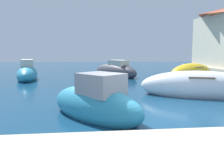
{
  "coord_description": "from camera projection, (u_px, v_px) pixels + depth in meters",
  "views": [
    {
      "loc": [
        -2.24,
        -6.44,
        2.13
      ],
      "look_at": [
        -0.56,
        9.48,
        0.3
      ],
      "focal_mm": 35.96,
      "sensor_mm": 36.0,
      "label": 1
    }
  ],
  "objects": [
    {
      "name": "moored_boat_2",
      "position": [
        27.0,
        74.0,
        17.13
      ],
      "size": [
        2.24,
        4.62,
        1.81
      ],
      "rotation": [
        0.0,
        0.0,
        4.89
      ],
      "color": "teal",
      "rests_on": "ground"
    },
    {
      "name": "moored_boat_3",
      "position": [
        115.0,
        71.0,
        19.31
      ],
      "size": [
        4.07,
        5.27,
        1.73
      ],
      "rotation": [
        0.0,
        0.0,
        2.12
      ],
      "color": "#3F3F47",
      "rests_on": "ground"
    },
    {
      "name": "moored_boat_0",
      "position": [
        199.0,
        87.0,
        10.76
      ],
      "size": [
        5.87,
        3.61,
        1.57
      ],
      "rotation": [
        0.0,
        0.0,
        2.78
      ],
      "color": "white",
      "rests_on": "ground"
    },
    {
      "name": "moored_boat_5",
      "position": [
        95.0,
        104.0,
        7.27
      ],
      "size": [
        3.6,
        3.89,
        1.75
      ],
      "rotation": [
        0.0,
        0.0,
        2.27
      ],
      "color": "teal",
      "rests_on": "ground"
    },
    {
      "name": "ground",
      "position": [
        163.0,
        122.0,
        6.83
      ],
      "size": [
        80.0,
        80.0,
        0.0
      ],
      "primitive_type": "plane",
      "color": "navy"
    },
    {
      "name": "moored_boat_1",
      "position": [
        191.0,
        73.0,
        17.33
      ],
      "size": [
        4.97,
        4.09,
        1.59
      ],
      "rotation": [
        0.0,
        0.0,
        0.58
      ],
      "color": "gold",
      "rests_on": "ground"
    }
  ]
}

